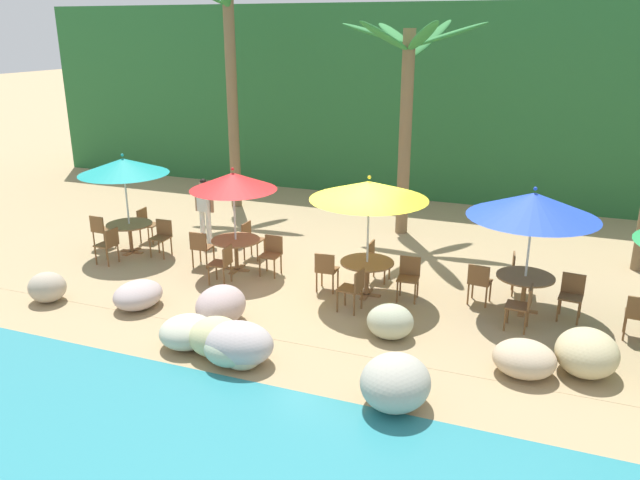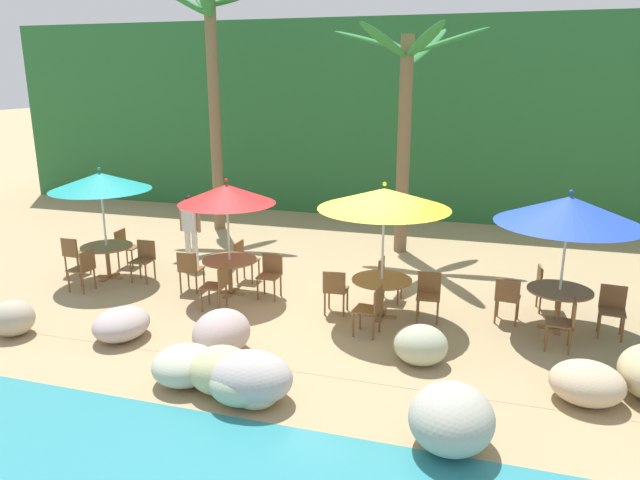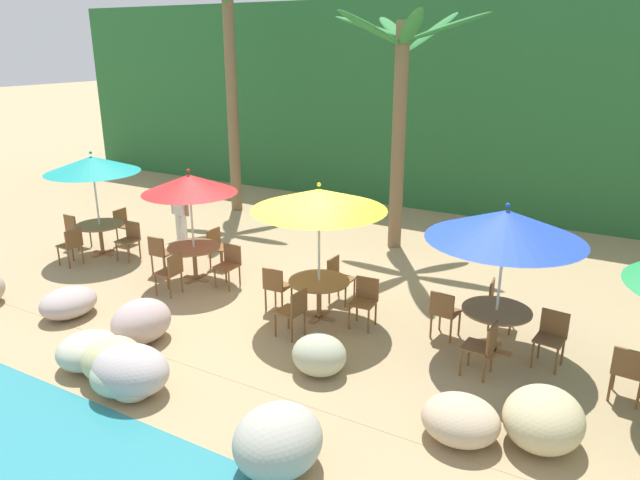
# 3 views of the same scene
# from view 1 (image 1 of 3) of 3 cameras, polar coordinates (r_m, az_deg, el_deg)

# --- Properties ---
(ground_plane) EXTENTS (120.00, 120.00, 0.00)m
(ground_plane) POSITION_cam_1_polar(r_m,az_deg,el_deg) (13.42, 2.00, -4.44)
(ground_plane) COLOR tan
(terrace_deck) EXTENTS (18.00, 5.20, 0.01)m
(terrace_deck) POSITION_cam_1_polar(r_m,az_deg,el_deg) (13.42, 2.00, -4.43)
(terrace_deck) COLOR tan
(terrace_deck) RESTS_ON ground
(foliage_backdrop) EXTENTS (28.00, 2.40, 6.00)m
(foliage_backdrop) POSITION_cam_1_polar(r_m,az_deg,el_deg) (21.19, 10.32, 12.22)
(foliage_backdrop) COLOR #286633
(foliage_backdrop) RESTS_ON ground
(rock_seawall) EXTENTS (13.61, 3.21, 1.07)m
(rock_seawall) POSITION_cam_1_polar(r_m,az_deg,el_deg) (10.42, 9.45, -9.64)
(rock_seawall) COLOR #C9C48A
(rock_seawall) RESTS_ON ground
(umbrella_teal) EXTENTS (2.12, 2.12, 2.46)m
(umbrella_teal) POSITION_cam_1_polar(r_m,az_deg,el_deg) (15.68, -17.36, 6.38)
(umbrella_teal) COLOR silver
(umbrella_teal) RESTS_ON ground
(dining_table_teal) EXTENTS (1.10, 1.10, 0.74)m
(dining_table_teal) POSITION_cam_1_polar(r_m,az_deg,el_deg) (16.05, -16.83, 1.00)
(dining_table_teal) COLOR olive
(dining_table_teal) RESTS_ON ground
(chair_teal_seaward) EXTENTS (0.43, 0.44, 0.87)m
(chair_teal_seaward) POSITION_cam_1_polar(r_m,az_deg,el_deg) (15.68, -14.09, 0.44)
(chair_teal_seaward) COLOR brown
(chair_teal_seaward) RESTS_ON ground
(chair_teal_inland) EXTENTS (0.45, 0.44, 0.87)m
(chair_teal_inland) POSITION_cam_1_polar(r_m,az_deg,el_deg) (16.80, -15.43, 1.54)
(chair_teal_inland) COLOR brown
(chair_teal_inland) RESTS_ON ground
(chair_teal_left) EXTENTS (0.45, 0.45, 0.87)m
(chair_teal_left) POSITION_cam_1_polar(r_m,az_deg,el_deg) (16.58, -19.22, 0.94)
(chair_teal_left) COLOR brown
(chair_teal_left) RESTS_ON ground
(chair_teal_right) EXTENTS (0.45, 0.44, 0.87)m
(chair_teal_right) POSITION_cam_1_polar(r_m,az_deg,el_deg) (15.43, -18.55, -0.28)
(chair_teal_right) COLOR brown
(chair_teal_right) RESTS_ON ground
(umbrella_red) EXTENTS (1.93, 1.93, 2.39)m
(umbrella_red) POSITION_cam_1_polar(r_m,az_deg,el_deg) (13.94, -7.86, 5.29)
(umbrella_red) COLOR silver
(umbrella_red) RESTS_ON ground
(dining_table_red) EXTENTS (1.10, 1.10, 0.74)m
(dining_table_red) POSITION_cam_1_polar(r_m,az_deg,el_deg) (14.35, -7.61, -0.42)
(dining_table_red) COLOR olive
(dining_table_red) RESTS_ON ground
(chair_red_seaward) EXTENTS (0.42, 0.43, 0.87)m
(chair_red_seaward) POSITION_cam_1_polar(r_m,az_deg,el_deg) (14.09, -4.37, -1.10)
(chair_red_seaward) COLOR brown
(chair_red_seaward) RESTS_ON ground
(chair_red_inland) EXTENTS (0.44, 0.43, 0.87)m
(chair_red_inland) POSITION_cam_1_polar(r_m,az_deg,el_deg) (15.12, -6.29, 0.23)
(chair_red_inland) COLOR brown
(chair_red_inland) RESTS_ON ground
(chair_red_left) EXTENTS (0.44, 0.45, 0.87)m
(chair_red_left) POSITION_cam_1_polar(r_m,az_deg,el_deg) (14.69, -10.73, -0.56)
(chair_red_left) COLOR brown
(chair_red_left) RESTS_ON ground
(chair_red_right) EXTENTS (0.45, 0.45, 0.87)m
(chair_red_right) POSITION_cam_1_polar(r_m,az_deg,el_deg) (13.63, -8.74, -1.97)
(chair_red_right) COLOR brown
(chair_red_right) RESTS_ON ground
(umbrella_yellow) EXTENTS (2.36, 2.36, 2.53)m
(umbrella_yellow) POSITION_cam_1_polar(r_m,az_deg,el_deg) (12.43, 4.45, 4.49)
(umbrella_yellow) COLOR silver
(umbrella_yellow) RESTS_ON ground
(dining_table_yellow) EXTENTS (1.10, 1.10, 0.74)m
(dining_table_yellow) POSITION_cam_1_polar(r_m,az_deg,el_deg) (12.92, 4.27, -2.49)
(dining_table_yellow) COLOR olive
(dining_table_yellow) RESTS_ON ground
(chair_yellow_seaward) EXTENTS (0.45, 0.46, 0.87)m
(chair_yellow_seaward) POSITION_cam_1_polar(r_m,az_deg,el_deg) (12.90, 8.04, -3.14)
(chair_yellow_seaward) COLOR brown
(chair_yellow_seaward) RESTS_ON ground
(chair_yellow_inland) EXTENTS (0.44, 0.43, 0.87)m
(chair_yellow_inland) POSITION_cam_1_polar(r_m,az_deg,el_deg) (13.74, 5.05, -1.65)
(chair_yellow_inland) COLOR brown
(chair_yellow_inland) RESTS_ON ground
(chair_yellow_left) EXTENTS (0.44, 0.45, 0.87)m
(chair_yellow_left) POSITION_cam_1_polar(r_m,az_deg,el_deg) (13.09, 0.55, -2.62)
(chair_yellow_left) COLOR brown
(chair_yellow_left) RESTS_ON ground
(chair_yellow_right) EXTENTS (0.47, 0.46, 0.87)m
(chair_yellow_right) POSITION_cam_1_polar(r_m,az_deg,el_deg) (12.20, 3.09, -4.29)
(chair_yellow_right) COLOR brown
(chair_yellow_right) RESTS_ON ground
(umbrella_blue) EXTENTS (2.43, 2.43, 2.50)m
(umbrella_blue) POSITION_cam_1_polar(r_m,az_deg,el_deg) (12.31, 18.75, 3.01)
(umbrella_blue) COLOR silver
(umbrella_blue) RESTS_ON ground
(dining_table_blue) EXTENTS (1.10, 1.10, 0.74)m
(dining_table_blue) POSITION_cam_1_polar(r_m,az_deg,el_deg) (12.79, 18.04, -3.63)
(dining_table_blue) COLOR olive
(dining_table_blue) RESTS_ON ground
(chair_blue_seaward) EXTENTS (0.46, 0.47, 0.87)m
(chair_blue_seaward) POSITION_cam_1_polar(r_m,az_deg,el_deg) (12.83, 21.80, -4.48)
(chair_blue_seaward) COLOR brown
(chair_blue_seaward) RESTS_ON ground
(chair_blue_inland) EXTENTS (0.47, 0.46, 0.87)m
(chair_blue_inland) POSITION_cam_1_polar(r_m,az_deg,el_deg) (13.61, 17.50, -2.68)
(chair_blue_inland) COLOR brown
(chair_blue_inland) RESTS_ON ground
(chair_blue_left) EXTENTS (0.46, 0.47, 0.87)m
(chair_blue_left) POSITION_cam_1_polar(r_m,az_deg,el_deg) (12.88, 14.21, -3.59)
(chair_blue_left) COLOR brown
(chair_blue_left) RESTS_ON ground
(chair_blue_right) EXTENTS (0.45, 0.45, 0.87)m
(chair_blue_right) POSITION_cam_1_polar(r_m,az_deg,el_deg) (12.04, 17.89, -5.55)
(chair_blue_right) COLOR brown
(chair_blue_right) RESTS_ON ground
(chair_green_left) EXTENTS (0.45, 0.46, 0.87)m
(chair_green_left) POSITION_cam_1_polar(r_m,az_deg,el_deg) (12.40, 26.84, -6.00)
(chair_green_left) COLOR brown
(chair_green_left) RESTS_ON ground
(palm_tree_nearest) EXTENTS (3.29, 3.15, 6.67)m
(palm_tree_nearest) POSITION_cam_1_polar(r_m,az_deg,el_deg) (19.17, -8.18, 16.00)
(palm_tree_nearest) COLOR brown
(palm_tree_nearest) RESTS_ON ground
(palm_tree_second) EXTENTS (3.79, 3.55, 5.51)m
(palm_tree_second) POSITION_cam_1_polar(r_m,az_deg,el_deg) (16.50, 7.88, 13.41)
(palm_tree_second) COLOR brown
(palm_tree_second) RESTS_ON ground
(waiter_in_white) EXTENTS (0.52, 0.26, 1.70)m
(waiter_in_white) POSITION_cam_1_polar(r_m,az_deg,el_deg) (16.19, -10.40, 3.02)
(waiter_in_white) COLOR white
(waiter_in_white) RESTS_ON ground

